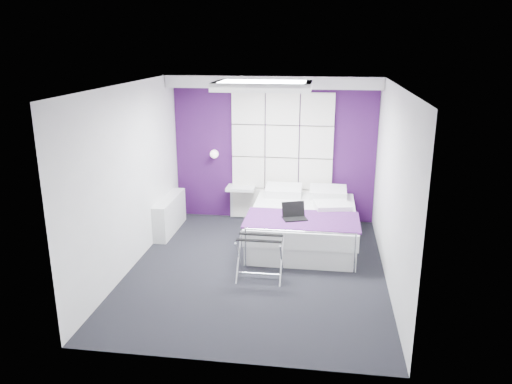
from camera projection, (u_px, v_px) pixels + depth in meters
floor at (257, 269)px, 7.16m from camera, size 4.40×4.40×0.00m
ceiling at (257, 85)px, 6.41m from camera, size 4.40×4.40×0.00m
wall_back at (274, 149)px, 8.88m from camera, size 3.60×0.00×3.60m
wall_left at (131, 177)px, 7.03m from camera, size 0.00×4.40×4.40m
wall_right at (393, 187)px, 6.55m from camera, size 0.00×4.40×4.40m
accent_wall at (274, 149)px, 8.87m from camera, size 3.58×0.02×2.58m
soffit at (273, 82)px, 8.29m from camera, size 3.58×0.50×0.20m
headboard at (282, 157)px, 8.84m from camera, size 1.80×0.08×2.30m
skylight at (263, 85)px, 7.00m from camera, size 1.36×0.86×0.12m
wall_lamp at (215, 154)px, 8.91m from camera, size 0.15×0.15×0.15m
radiator at (170, 214)px, 8.54m from camera, size 0.22×1.20×0.60m
bed at (303, 224)px, 8.05m from camera, size 1.71×2.07×0.72m
nightstand at (241, 188)px, 8.98m from camera, size 0.50×0.39×0.06m
luggage_rack at (260, 258)px, 6.81m from camera, size 0.61×0.45×0.60m
laptop at (295, 214)px, 7.50m from camera, size 0.35×0.25×0.25m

